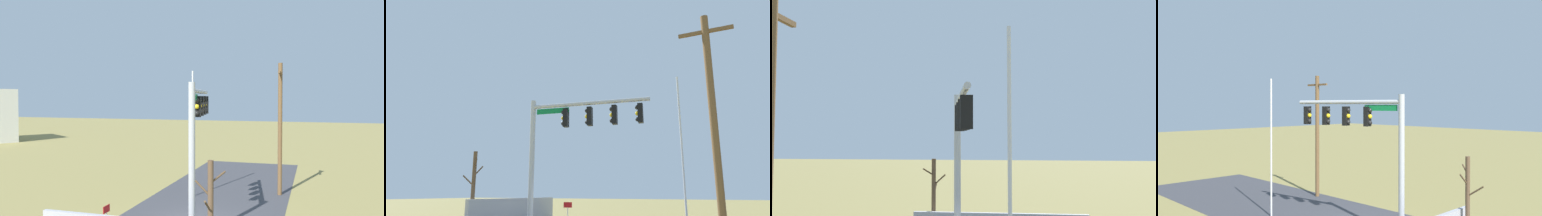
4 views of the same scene
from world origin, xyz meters
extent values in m
cylinder|color=#B2B5BA|center=(2.58, 0.60, 3.31)|extent=(0.28, 0.28, 6.62)
cylinder|color=#B2B5BA|center=(-0.49, 0.07, 6.27)|extent=(6.16, 1.25, 0.20)
cube|color=#0F7238|center=(1.47, 0.41, 5.99)|extent=(1.78, 0.34, 0.28)
cube|color=black|center=(0.74, 0.28, 5.57)|extent=(0.30, 0.40, 0.96)
sphere|color=black|center=(0.89, 0.31, 5.87)|extent=(0.22, 0.22, 0.22)
sphere|color=yellow|center=(0.89, 0.31, 5.57)|extent=(0.22, 0.22, 0.22)
sphere|color=black|center=(0.89, 0.31, 5.27)|extent=(0.22, 0.22, 0.22)
cube|color=black|center=(-0.53, 0.06, 5.57)|extent=(0.30, 0.40, 0.96)
sphere|color=black|center=(-0.38, 0.09, 5.87)|extent=(0.22, 0.22, 0.22)
sphere|color=yellow|center=(-0.38, 0.09, 5.57)|extent=(0.22, 0.22, 0.22)
sphere|color=black|center=(-0.38, 0.09, 5.27)|extent=(0.22, 0.22, 0.22)
cube|color=black|center=(-1.80, -0.16, 5.57)|extent=(0.30, 0.40, 0.96)
sphere|color=black|center=(-1.65, -0.13, 5.87)|extent=(0.22, 0.22, 0.22)
sphere|color=yellow|center=(-1.65, -0.13, 5.57)|extent=(0.22, 0.22, 0.22)
sphere|color=black|center=(-1.65, -0.13, 5.27)|extent=(0.22, 0.22, 0.22)
cube|color=black|center=(-3.06, -0.37, 5.57)|extent=(0.30, 0.40, 0.96)
sphere|color=black|center=(-2.91, -0.35, 5.87)|extent=(0.22, 0.22, 0.22)
sphere|color=yellow|center=(-2.91, -0.35, 5.57)|extent=(0.22, 0.22, 0.22)
sphere|color=black|center=(-2.91, -0.35, 5.27)|extent=(0.22, 0.22, 0.22)
cylinder|color=silver|center=(-4.70, -1.59, 3.78)|extent=(0.10, 0.10, 7.56)
cylinder|color=brown|center=(5.11, 2.04, 1.93)|extent=(0.20, 0.20, 3.86)
cylinder|color=brown|center=(5.47, 2.04, 2.38)|extent=(0.78, 0.07, 0.57)
cylinder|color=brown|center=(4.87, 2.24, 3.25)|extent=(0.54, 0.47, 0.39)
cylinder|color=brown|center=(5.08, 1.77, 2.88)|extent=(0.12, 0.61, 0.55)
camera|label=1|loc=(18.23, 5.42, 6.02)|focal=37.59mm
camera|label=2|loc=(-7.76, 15.81, 1.79)|focal=32.52mm
camera|label=3|loc=(-15.21, -1.67, 4.85)|focal=40.75mm
camera|label=4|loc=(14.05, -14.10, 6.14)|focal=37.87mm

